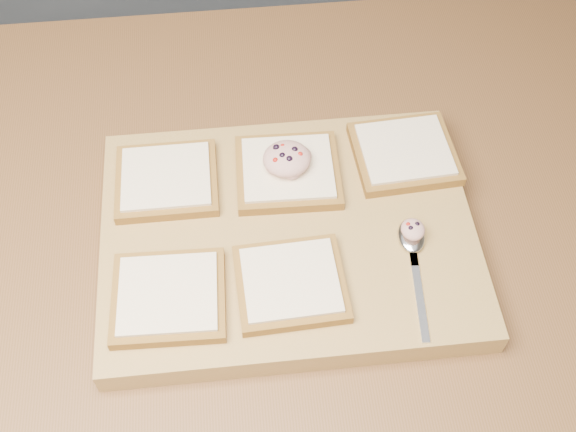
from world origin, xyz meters
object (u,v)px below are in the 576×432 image
object	(u,v)px
cutting_board	(288,236)
spoon	(412,244)
tuna_salad_dollop	(287,158)
bread_far_center	(288,171)

from	to	relation	value
cutting_board	spoon	xyz separation A→B (m)	(0.15, -0.04, 0.02)
tuna_salad_dollop	spoon	world-z (taller)	tuna_salad_dollop
cutting_board	tuna_salad_dollop	bearing A→B (deg)	85.04
cutting_board	spoon	size ratio (longest dim) A/B	2.77
tuna_salad_dollop	spoon	bearing A→B (deg)	-42.20
spoon	tuna_salad_dollop	bearing A→B (deg)	137.80
bread_far_center	tuna_salad_dollop	distance (m)	0.02
bread_far_center	tuna_salad_dollop	size ratio (longest dim) A/B	2.22
cutting_board	bread_far_center	bearing A→B (deg)	84.10
tuna_salad_dollop	spoon	xyz separation A→B (m)	(0.14, -0.13, -0.03)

